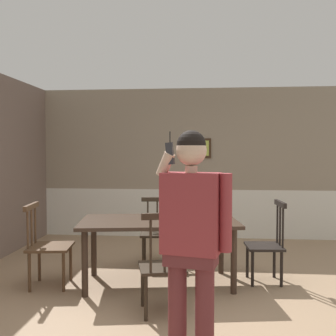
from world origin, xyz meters
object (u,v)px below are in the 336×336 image
Objects in this scene: chair_opposite_corner at (162,265)px; chair_at_table_head at (267,244)px; person_figure at (192,230)px; chair_near_window at (47,245)px; dining_table at (159,227)px; chair_by_doorway at (157,231)px.

chair_at_table_head is at bearing 27.64° from chair_opposite_corner.
person_figure is at bearing 151.89° from chair_at_table_head.
person_figure is at bearing -84.23° from chair_opposite_corner.
chair_near_window is 2.61m from chair_at_table_head.
chair_opposite_corner is at bearing -81.27° from dining_table.
chair_by_doorway is (1.17, 1.03, -0.03)m from chair_near_window.
person_figure is (-0.85, -1.89, 0.54)m from chair_at_table_head.
dining_table is 0.88m from chair_by_doorway.
chair_opposite_corner reaches higher than chair_at_table_head.
chair_near_window is 2.35m from person_figure.
chair_near_window is at bearing 141.31° from chair_opposite_corner.
chair_near_window is 1.06× the size of chair_by_doorway.
chair_by_doorway is at bearing -64.87° from person_figure.
chair_by_doorway is at bearing 61.28° from chair_at_table_head.
dining_table is at bearing 90.95° from chair_near_window.
dining_table is 1.99× the size of chair_at_table_head.
chair_near_window is at bearing -28.50° from person_figure.
dining_table is at bearing 92.55° from chair_by_doorway.
chair_by_doorway is at bearing 124.09° from chair_near_window.
person_figure reaches higher than chair_opposite_corner.
person_figure is at bearing -75.56° from dining_table.
dining_table is 1.32m from chair_near_window.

